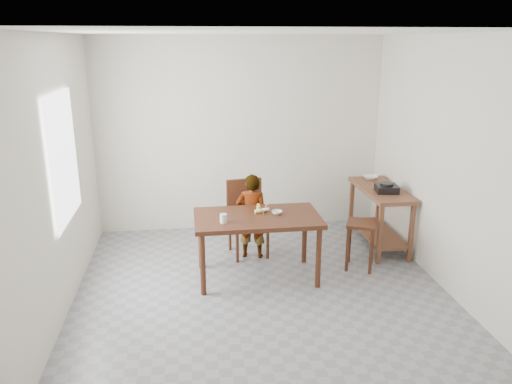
{
  "coord_description": "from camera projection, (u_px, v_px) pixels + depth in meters",
  "views": [
    {
      "loc": [
        -0.74,
        -4.89,
        2.63
      ],
      "look_at": [
        0.0,
        0.4,
        1.0
      ],
      "focal_mm": 35.0,
      "sensor_mm": 36.0,
      "label": 1
    }
  ],
  "objects": [
    {
      "name": "floor",
      "position": [
        261.0,
        291.0,
        5.5
      ],
      "size": [
        4.0,
        4.0,
        0.04
      ],
      "primitive_type": "cube",
      "color": "gray",
      "rests_on": "ground"
    },
    {
      "name": "ceiling",
      "position": [
        262.0,
        30.0,
        4.7
      ],
      "size": [
        4.0,
        4.0,
        0.04
      ],
      "primitive_type": "cube",
      "color": "white",
      "rests_on": "wall_back"
    },
    {
      "name": "wall_back",
      "position": [
        240.0,
        135.0,
        7.01
      ],
      "size": [
        4.0,
        0.04,
        2.7
      ],
      "primitive_type": "cube",
      "color": "silver",
      "rests_on": "ground"
    },
    {
      "name": "wall_front",
      "position": [
        308.0,
        249.0,
        3.19
      ],
      "size": [
        4.0,
        0.04,
        2.7
      ],
      "primitive_type": "cube",
      "color": "silver",
      "rests_on": "ground"
    },
    {
      "name": "wall_left",
      "position": [
        56.0,
        178.0,
        4.83
      ],
      "size": [
        0.04,
        4.0,
        2.7
      ],
      "primitive_type": "cube",
      "color": "silver",
      "rests_on": "ground"
    },
    {
      "name": "wall_right",
      "position": [
        447.0,
        164.0,
        5.37
      ],
      "size": [
        0.04,
        4.0,
        2.7
      ],
      "primitive_type": "cube",
      "color": "silver",
      "rests_on": "ground"
    },
    {
      "name": "window_pane",
      "position": [
        64.0,
        158.0,
        4.99
      ],
      "size": [
        0.02,
        1.1,
        1.3
      ],
      "primitive_type": "cube",
      "color": "white",
      "rests_on": "wall_left"
    },
    {
      "name": "dining_table",
      "position": [
        257.0,
        247.0,
        5.67
      ],
      "size": [
        1.4,
        0.8,
        0.75
      ],
      "primitive_type": null,
      "color": "#3F1E10",
      "rests_on": "floor"
    },
    {
      "name": "prep_counter",
      "position": [
        379.0,
        217.0,
        6.55
      ],
      "size": [
        0.5,
        1.2,
        0.8
      ],
      "primitive_type": null,
      "color": "brown",
      "rests_on": "floor"
    },
    {
      "name": "child",
      "position": [
        252.0,
        216.0,
        6.17
      ],
      "size": [
        0.44,
        0.35,
        1.08
      ],
      "primitive_type": "imported",
      "rotation": [
        0.0,
        0.0,
        2.9
      ],
      "color": "white",
      "rests_on": "floor"
    },
    {
      "name": "dining_chair",
      "position": [
        248.0,
        219.0,
        6.26
      ],
      "size": [
        0.52,
        0.52,
        0.95
      ],
      "primitive_type": null,
      "rotation": [
        0.0,
        0.0,
        0.14
      ],
      "color": "#3F1E10",
      "rests_on": "floor"
    },
    {
      "name": "stool",
      "position": [
        360.0,
        245.0,
        5.93
      ],
      "size": [
        0.43,
        0.43,
        0.58
      ],
      "primitive_type": null,
      "rotation": [
        0.0,
        0.0,
        -0.41
      ],
      "color": "#3F1E10",
      "rests_on": "floor"
    },
    {
      "name": "glass_tumbler",
      "position": [
        223.0,
        218.0,
        5.35
      ],
      "size": [
        0.08,
        0.08,
        0.1
      ],
      "primitive_type": "cylinder",
      "rotation": [
        0.0,
        0.0,
        0.06
      ],
      "color": "silver",
      "rests_on": "dining_table"
    },
    {
      "name": "small_bowl",
      "position": [
        277.0,
        212.0,
        5.62
      ],
      "size": [
        0.13,
        0.13,
        0.04
      ],
      "primitive_type": "imported",
      "rotation": [
        0.0,
        0.0,
        0.06
      ],
      "color": "silver",
      "rests_on": "dining_table"
    },
    {
      "name": "banana",
      "position": [
        262.0,
        210.0,
        5.66
      ],
      "size": [
        0.21,
        0.17,
        0.07
      ],
      "primitive_type": null,
      "rotation": [
        0.0,
        0.0,
        0.19
      ],
      "color": "#F3DB4C",
      "rests_on": "dining_table"
    },
    {
      "name": "serving_bowl",
      "position": [
        370.0,
        177.0,
        6.84
      ],
      "size": [
        0.24,
        0.24,
        0.05
      ],
      "primitive_type": "imported",
      "rotation": [
        0.0,
        0.0,
        -0.2
      ],
      "color": "silver",
      "rests_on": "prep_counter"
    },
    {
      "name": "gas_burner",
      "position": [
        387.0,
        189.0,
        6.26
      ],
      "size": [
        0.3,
        0.3,
        0.09
      ],
      "primitive_type": "cube",
      "rotation": [
        0.0,
        0.0,
        -0.15
      ],
      "color": "black",
      "rests_on": "prep_counter"
    }
  ]
}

